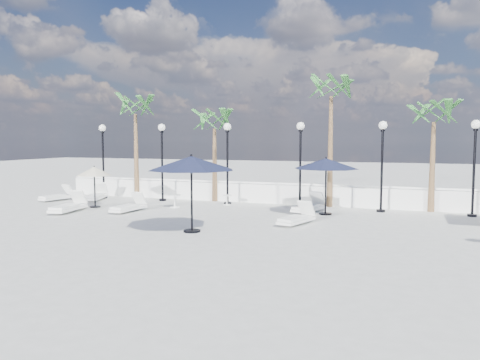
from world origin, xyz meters
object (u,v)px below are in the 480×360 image
(lounger_5, at_px, (309,207))
(parasol_navy_left, at_px, (191,164))
(lounger_2, at_px, (68,206))
(parasol_navy_mid, at_px, (326,164))
(lounger_3, at_px, (129,206))
(lounger_0, at_px, (57,196))
(lounger_1, at_px, (96,195))
(parasol_cream_small, at_px, (94,172))
(lounger_4, at_px, (297,218))

(lounger_5, distance_m, parasol_navy_left, 6.46)
(lounger_2, bearing_deg, parasol_navy_mid, 8.45)
(lounger_2, bearing_deg, lounger_3, 14.00)
(lounger_0, relative_size, lounger_5, 0.91)
(lounger_0, xyz_separation_m, lounger_1, (1.77, 0.78, 0.03))
(parasol_navy_left, bearing_deg, lounger_3, 146.15)
(lounger_5, distance_m, parasol_cream_small, 9.68)
(lounger_1, xyz_separation_m, parasol_cream_small, (1.48, -2.04, 1.36))
(lounger_4, xyz_separation_m, parasol_navy_mid, (0.59, 2.60, 1.84))
(lounger_2, height_order, parasol_navy_left, parasol_navy_left)
(lounger_3, height_order, parasol_cream_small, parasol_cream_small)
(lounger_1, height_order, lounger_4, lounger_1)
(lounger_1, relative_size, parasol_navy_left, 0.72)
(lounger_5, bearing_deg, parasol_navy_mid, -5.53)
(lounger_3, bearing_deg, parasol_cream_small, 168.39)
(parasol_navy_mid, bearing_deg, lounger_2, -162.98)
(lounger_2, bearing_deg, lounger_1, 101.74)
(lounger_5, xyz_separation_m, parasol_navy_mid, (0.75, -0.31, 1.83))
(lounger_2, bearing_deg, parasol_navy_left, -25.01)
(lounger_0, relative_size, lounger_2, 0.88)
(lounger_2, relative_size, parasol_navy_mid, 0.81)
(lounger_1, height_order, lounger_3, lounger_1)
(lounger_1, bearing_deg, parasol_navy_left, -54.10)
(lounger_2, bearing_deg, lounger_0, 128.92)
(lounger_3, bearing_deg, lounger_1, 148.46)
(lounger_2, xyz_separation_m, parasol_navy_left, (6.73, -1.98, 2.02))
(lounger_4, height_order, lounger_5, lounger_5)
(lounger_0, bearing_deg, lounger_4, 0.98)
(parasol_navy_left, bearing_deg, lounger_5, 62.72)
(parasol_navy_mid, height_order, parasol_cream_small, parasol_navy_mid)
(lounger_0, xyz_separation_m, lounger_3, (5.44, -1.89, 0.01))
(lounger_3, height_order, lounger_4, same)
(lounger_2, distance_m, lounger_3, 2.52)
(lounger_2, distance_m, parasol_navy_mid, 10.91)
(lounger_5, bearing_deg, lounger_4, -69.84)
(lounger_0, xyz_separation_m, lounger_4, (12.81, -2.31, 0.01))
(lounger_4, height_order, parasol_navy_mid, parasol_navy_mid)
(lounger_0, bearing_deg, parasol_navy_mid, 12.46)
(lounger_1, distance_m, lounger_3, 4.54)
(lounger_3, distance_m, lounger_4, 7.38)
(lounger_0, xyz_separation_m, parasol_navy_mid, (13.40, 0.30, 1.85))
(lounger_4, bearing_deg, lounger_3, -166.79)
(lounger_2, distance_m, parasol_cream_small, 2.10)
(lounger_3, distance_m, parasol_navy_left, 5.68)
(lounger_1, distance_m, parasol_cream_small, 2.86)
(lounger_3, height_order, parasol_navy_mid, parasol_navy_mid)
(lounger_4, bearing_deg, lounger_2, -160.30)
(lounger_2, xyz_separation_m, parasol_navy_mid, (10.29, 3.15, 1.82))
(lounger_2, relative_size, lounger_3, 1.12)
(lounger_4, distance_m, parasol_cream_small, 9.71)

